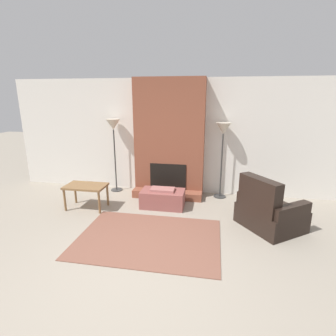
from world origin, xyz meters
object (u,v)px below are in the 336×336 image
(side_table, at_px, (86,188))
(armchair, at_px, (268,213))
(ottoman, at_px, (163,198))
(floor_lamp_right, at_px, (223,134))
(floor_lamp_left, at_px, (113,130))

(side_table, bearing_deg, armchair, -3.78)
(ottoman, distance_m, floor_lamp_right, 1.88)
(ottoman, distance_m, side_table, 1.56)
(ottoman, distance_m, floor_lamp_left, 1.98)
(floor_lamp_left, xyz_separation_m, floor_lamp_right, (2.46, 0.00, -0.03))
(floor_lamp_left, bearing_deg, floor_lamp_right, 0.00)
(armchair, relative_size, floor_lamp_left, 0.73)
(armchair, xyz_separation_m, side_table, (-3.46, 0.23, 0.15))
(ottoman, relative_size, armchair, 0.70)
(ottoman, xyz_separation_m, floor_lamp_left, (-1.30, 0.77, 1.29))
(armchair, xyz_separation_m, floor_lamp_left, (-3.24, 1.33, 1.19))
(armchair, relative_size, floor_lamp_right, 0.75)
(armchair, xyz_separation_m, floor_lamp_right, (-0.78, 1.33, 1.16))
(armchair, distance_m, floor_lamp_right, 1.92)
(floor_lamp_left, distance_m, floor_lamp_right, 2.46)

